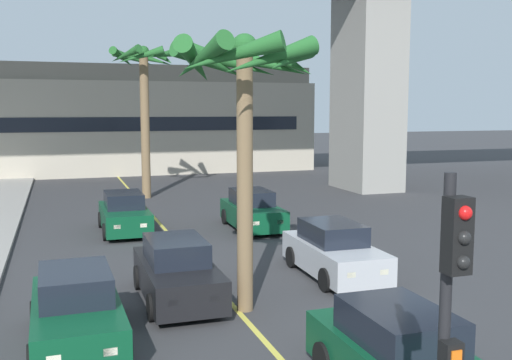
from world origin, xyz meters
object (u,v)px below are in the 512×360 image
Objects in this scene: traffic_light_median_near at (449,321)px; palm_tree_mid_median at (244,82)px; palm_tree_near_median at (144,80)px; car_queue_sixth at (252,211)px; car_queue_fifth at (124,214)px; car_queue_front at (334,252)px; car_queue_fourth at (76,312)px; car_queue_second at (402,360)px; car_queue_third at (177,272)px.

palm_tree_mid_median is at bearing 86.82° from traffic_light_median_near.
palm_tree_near_median is at bearing 89.00° from palm_tree_mid_median.
car_queue_fifth is at bearing 169.36° from car_queue_sixth.
car_queue_front is at bearing -89.10° from car_queue_sixth.
car_queue_fourth is 21.11m from palm_tree_near_median.
car_queue_fifth is (-5.08, 8.16, 0.00)m from car_queue_front.
palm_tree_near_median is (-2.99, 16.96, 5.58)m from car_queue_front.
traffic_light_median_near reaches higher than car_queue_second.
car_queue_fourth is 0.98× the size of traffic_light_median_near.
palm_tree_mid_median is (-1.12, 5.14, 4.70)m from car_queue_second.
traffic_light_median_near reaches higher than car_queue_third.
car_queue_fifth is 18.68m from traffic_light_median_near.
palm_tree_mid_median is at bearing 102.24° from car_queue_second.
car_queue_front and car_queue_fourth have the same top height.
car_queue_third is at bearing 41.84° from car_queue_fourth.
traffic_light_median_near is 0.64× the size of palm_tree_mid_median.
car_queue_fifth is at bearing 99.88° from palm_tree_mid_median.
car_queue_fifth is at bearing 100.68° from car_queue_second.
car_queue_front is 1.01× the size of car_queue_fifth.
car_queue_third is at bearing -95.57° from palm_tree_near_median.
car_queue_second is at bearing 64.19° from traffic_light_median_near.
palm_tree_near_median reaches higher than palm_tree_mid_median.
car_queue_second is at bearing -88.13° from palm_tree_near_median.
car_queue_sixth is at bearing 55.13° from car_queue_fourth.
palm_tree_near_median is at bearing 100.00° from car_queue_front.
car_queue_third is 3.36m from car_queue_fourth.
car_queue_second and car_queue_sixth have the same top height.
car_queue_front is at bearing 22.31° from car_queue_fourth.
traffic_light_median_near reaches higher than car_queue_sixth.
palm_tree_near_median is at bearing 84.43° from car_queue_third.
palm_tree_near_median is (-2.88, 9.73, 5.58)m from car_queue_sixth.
car_queue_fourth is 11.33m from car_queue_fifth.
palm_tree_mid_median reaches higher than traffic_light_median_near.
palm_tree_mid_median is (-0.33, -18.90, -0.88)m from palm_tree_near_median.
car_queue_fourth is at bearing -124.87° from car_queue_sixth.
traffic_light_median_near is 27.57m from palm_tree_near_median.
car_queue_second is 15.52m from car_queue_fifth.
car_queue_third is 0.63× the size of palm_tree_mid_median.
car_queue_fifth is 0.51× the size of palm_tree_near_median.
palm_tree_near_median is (1.72, 17.68, 5.58)m from car_queue_third.
traffic_light_median_near is at bearing -110.09° from car_queue_front.
car_queue_sixth is 0.99× the size of traffic_light_median_near.
car_queue_third is (-4.71, -0.72, 0.00)m from car_queue_front.
car_queue_second is 1.00× the size of car_queue_third.
car_queue_front is at bearing -80.00° from palm_tree_near_median.
car_queue_second is 14.47m from car_queue_sixth.
car_queue_front and car_queue_fifth have the same top height.
car_queue_third is at bearing -120.05° from car_queue_sixth.
car_queue_sixth is 0.51× the size of palm_tree_near_median.
car_queue_fifth is 0.63× the size of palm_tree_mid_median.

